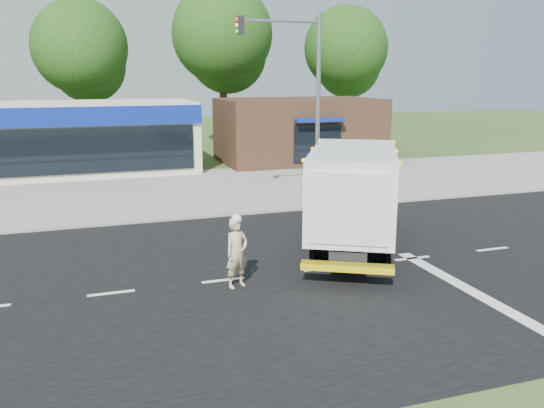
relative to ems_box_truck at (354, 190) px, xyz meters
name	(u,v)px	position (x,y,z in m)	size (l,w,h in m)	color
ground	(323,269)	(-1.75, -1.64, -1.95)	(120.00, 120.00, 0.00)	#385123
road_asphalt	(323,269)	(-1.75, -1.64, -1.95)	(60.00, 14.00, 0.02)	black
sidewalk	(246,207)	(-1.75, 6.56, -1.89)	(60.00, 2.40, 0.12)	gray
parking_apron	(215,184)	(-1.75, 12.36, -1.94)	(60.00, 9.00, 0.02)	gray
lane_markings	(387,279)	(-0.40, -2.99, -1.94)	(55.20, 7.00, 0.01)	silver
ems_box_truck	(354,190)	(0.00, 0.00, 0.00)	(5.71, 7.84, 3.39)	black
emergency_worker	(237,252)	(-4.49, -2.20, -0.97)	(0.81, 0.68, 2.02)	#CAB487
retail_strip_mall	(32,139)	(-10.75, 18.29, 0.06)	(18.00, 6.20, 4.00)	beige
brown_storefront	(299,130)	(5.25, 18.34, 0.05)	(10.00, 6.70, 4.00)	#382316
traffic_signal_pole	(304,90)	(0.61, 5.96, 2.97)	(3.51, 0.25, 8.00)	gray
background_trees	(156,47)	(-2.59, 26.53, 5.43)	(36.77, 7.39, 12.10)	#332114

